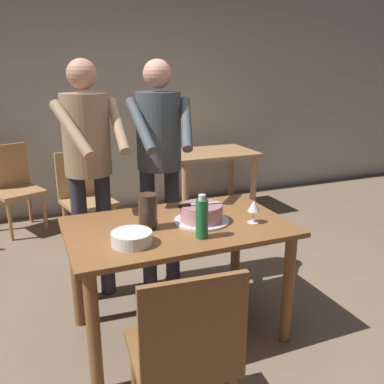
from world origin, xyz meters
TOP-DOWN VIEW (x-y plane):
  - ground_plane at (0.00, 0.00)m, footprint 14.00×14.00m
  - back_wall at (0.00, 2.77)m, footprint 10.00×0.12m
  - main_dining_table at (0.00, 0.00)m, footprint 1.32×0.83m
  - cake_on_platter at (0.15, -0.01)m, footprint 0.34×0.34m
  - cake_knife at (0.08, -0.00)m, footprint 0.27×0.05m
  - plate_stack at (-0.33, -0.18)m, footprint 0.22×0.22m
  - wine_glass_near at (0.44, -0.15)m, footprint 0.08×0.08m
  - water_bottle at (0.05, -0.24)m, footprint 0.07×0.07m
  - hurricane_lamp at (-0.18, 0.01)m, footprint 0.11×0.11m
  - person_cutting_cake at (0.09, 0.62)m, footprint 0.46×0.57m
  - person_standing_beside at (-0.41, 0.65)m, footprint 0.46×0.57m
  - chair_near_side at (-0.27, -0.79)m, footprint 0.47×0.47m
  - background_table at (1.17, 2.07)m, footprint 1.00×0.70m
  - background_chair_1 at (-0.32, 1.72)m, footprint 0.53×0.53m
  - background_chair_2 at (-0.95, 2.36)m, footprint 0.57×0.57m

SIDE VIEW (x-z plane):
  - ground_plane at x=0.00m, z-range 0.00..0.00m
  - chair_near_side at x=-0.27m, z-range 0.04..0.94m
  - background_chair_1 at x=-0.32m, z-range 0.04..0.94m
  - background_chair_2 at x=-0.95m, z-range 0.04..0.94m
  - background_table at x=1.17m, z-range 0.21..0.95m
  - main_dining_table at x=0.00m, z-range 0.25..1.00m
  - plate_stack at x=-0.33m, z-range 0.75..0.82m
  - cake_on_platter at x=0.15m, z-range 0.75..0.86m
  - wine_glass_near at x=0.44m, z-range 0.78..0.92m
  - hurricane_lamp at x=-0.18m, z-range 0.75..0.96m
  - water_bottle at x=0.05m, z-range 0.74..0.99m
  - cake_knife at x=0.08m, z-range 0.86..0.88m
  - person_cutting_cake at x=0.09m, z-range 0.22..1.94m
  - person_standing_beside at x=-0.41m, z-range 0.22..1.94m
  - back_wall at x=0.00m, z-range 0.00..2.70m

